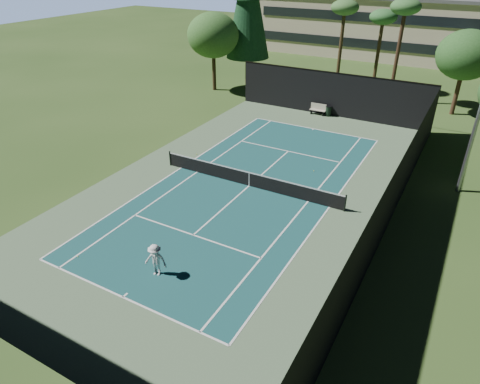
% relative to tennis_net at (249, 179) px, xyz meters
% --- Properties ---
extents(ground, '(160.00, 160.00, 0.00)m').
position_rel_tennis_net_xyz_m(ground, '(0.00, 0.00, -0.56)').
color(ground, '#2F4C1C').
rests_on(ground, ground).
extents(apron_slab, '(18.00, 32.00, 0.01)m').
position_rel_tennis_net_xyz_m(apron_slab, '(0.00, 0.00, -0.55)').
color(apron_slab, '#55714F').
rests_on(apron_slab, ground).
extents(court_surface, '(10.97, 23.77, 0.01)m').
position_rel_tennis_net_xyz_m(court_surface, '(0.00, 0.00, -0.55)').
color(court_surface, '#184D4D').
rests_on(court_surface, ground).
extents(court_lines, '(11.07, 23.87, 0.01)m').
position_rel_tennis_net_xyz_m(court_lines, '(0.00, 0.00, -0.54)').
color(court_lines, white).
rests_on(court_lines, ground).
extents(tennis_net, '(12.90, 0.10, 1.10)m').
position_rel_tennis_net_xyz_m(tennis_net, '(0.00, 0.00, 0.00)').
color(tennis_net, black).
rests_on(tennis_net, ground).
extents(fence, '(18.04, 32.05, 4.03)m').
position_rel_tennis_net_xyz_m(fence, '(0.00, 0.06, 1.45)').
color(fence, black).
rests_on(fence, ground).
extents(player, '(1.21, 0.87, 1.69)m').
position_rel_tennis_net_xyz_m(player, '(0.33, -9.89, 0.29)').
color(player, white).
rests_on(player, ground).
extents(tennis_ball_a, '(0.06, 0.06, 0.06)m').
position_rel_tennis_net_xyz_m(tennis_ball_a, '(-3.98, -10.81, -0.53)').
color(tennis_ball_a, '#C9DB31').
rests_on(tennis_ball_a, ground).
extents(tennis_ball_b, '(0.06, 0.06, 0.06)m').
position_rel_tennis_net_xyz_m(tennis_ball_b, '(-3.28, 0.78, -0.53)').
color(tennis_ball_b, '#B7D831').
rests_on(tennis_ball_b, ground).
extents(tennis_ball_c, '(0.08, 0.08, 0.08)m').
position_rel_tennis_net_xyz_m(tennis_ball_c, '(2.94, 4.12, -0.52)').
color(tennis_ball_c, '#CFE133').
rests_on(tennis_ball_c, ground).
extents(tennis_ball_d, '(0.07, 0.07, 0.07)m').
position_rel_tennis_net_xyz_m(tennis_ball_d, '(-5.82, 2.45, -0.52)').
color(tennis_ball_d, '#D9F237').
rests_on(tennis_ball_d, ground).
extents(park_bench, '(1.50, 0.45, 1.02)m').
position_rel_tennis_net_xyz_m(park_bench, '(-1.03, 15.66, -0.01)').
color(park_bench, '#C0B59F').
rests_on(park_bench, ground).
extents(trash_bin, '(0.56, 0.56, 0.95)m').
position_rel_tennis_net_xyz_m(trash_bin, '(-0.04, 15.74, -0.08)').
color(trash_bin, black).
rests_on(trash_bin, ground).
extents(palm_a, '(2.80, 2.80, 9.32)m').
position_rel_tennis_net_xyz_m(palm_a, '(-2.00, 24.00, 7.63)').
color(palm_a, '#42311C').
rests_on(palm_a, ground).
extents(palm_b, '(2.80, 2.80, 8.42)m').
position_rel_tennis_net_xyz_m(palm_b, '(1.50, 26.00, 6.80)').
color(palm_b, '#44321D').
rests_on(palm_b, ground).
extents(palm_c, '(2.80, 2.80, 9.77)m').
position_rel_tennis_net_xyz_m(palm_c, '(4.00, 23.00, 8.05)').
color(palm_c, '#422B1C').
rests_on(palm_c, ground).
extents(decid_tree_a, '(5.12, 5.12, 7.62)m').
position_rel_tennis_net_xyz_m(decid_tree_a, '(10.00, 22.00, 4.86)').
color(decid_tree_a, '#492F1F').
rests_on(decid_tree_a, ground).
extents(decid_tree_c, '(5.44, 5.44, 8.09)m').
position_rel_tennis_net_xyz_m(decid_tree_c, '(-14.00, 18.00, 5.21)').
color(decid_tree_c, '#42301C').
rests_on(decid_tree_c, ground).
extents(campus_building, '(40.50, 12.50, 8.30)m').
position_rel_tennis_net_xyz_m(campus_building, '(0.00, 45.98, 3.65)').
color(campus_building, beige).
rests_on(campus_building, ground).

